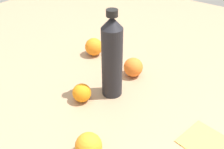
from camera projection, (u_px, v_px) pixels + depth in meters
The scene contains 7 objects.
ground_plane at pixel (107, 100), 0.95m from camera, with size 2.40×2.40×0.00m, color #9E7F60.
water_bottle at pixel (112, 57), 0.90m from camera, with size 0.07×0.07×0.31m.
orange_0 at pixel (133, 67), 1.06m from camera, with size 0.08×0.08×0.08m, color orange.
orange_1 at pixel (82, 93), 0.93m from camera, with size 0.07×0.07×0.07m, color orange.
orange_2 at pixel (89, 146), 0.73m from camera, with size 0.07×0.07×0.07m, color orange.
orange_3 at pixel (94, 47), 1.20m from camera, with size 0.08×0.08×0.08m, color orange.
folded_napkin at pixel (212, 146), 0.77m from camera, with size 0.13×0.17×0.01m, color #E5B24C.
Camera 1 is at (-0.58, -0.46, 0.60)m, focal length 43.35 mm.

